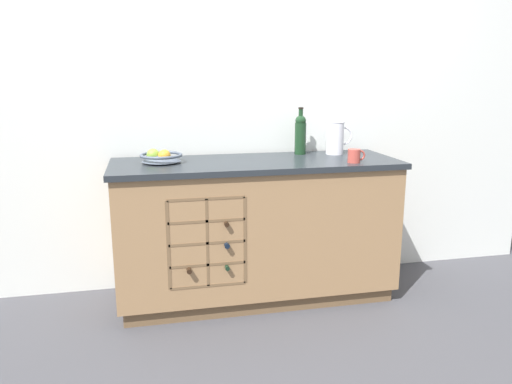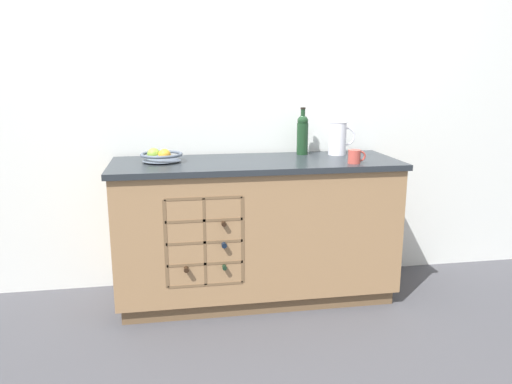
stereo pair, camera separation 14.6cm
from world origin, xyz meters
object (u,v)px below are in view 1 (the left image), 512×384
at_px(fruit_bowl, 161,157).
at_px(white_pitcher, 335,137).
at_px(ceramic_mug, 355,156).
at_px(standing_wine_bottle, 300,133).

bearing_deg(fruit_bowl, white_pitcher, 5.07).
relative_size(white_pitcher, ceramic_mug, 1.99).
xyz_separation_m(fruit_bowl, standing_wine_bottle, (0.93, 0.15, 0.10)).
height_order(fruit_bowl, ceramic_mug, fruit_bowl).
relative_size(fruit_bowl, standing_wine_bottle, 0.82).
height_order(ceramic_mug, standing_wine_bottle, standing_wine_bottle).
xyz_separation_m(fruit_bowl, white_pitcher, (1.16, 0.10, 0.08)).
height_order(fruit_bowl, white_pitcher, white_pitcher).
height_order(fruit_bowl, standing_wine_bottle, standing_wine_bottle).
bearing_deg(fruit_bowl, standing_wine_bottle, 9.31).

